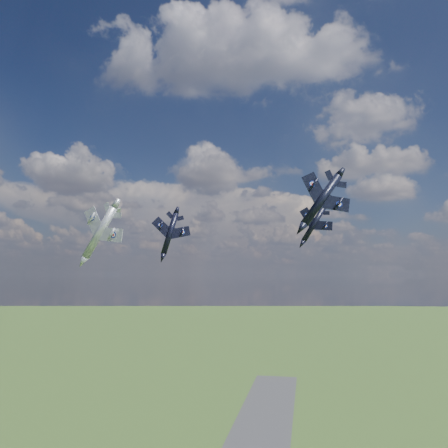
% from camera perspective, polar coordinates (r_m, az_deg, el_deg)
% --- Properties ---
extents(jet_lead_navy, '(13.42, 15.22, 5.04)m').
position_cam_1_polar(jet_lead_navy, '(94.73, -7.08, -1.23)').
color(jet_lead_navy, black).
extents(jet_right_navy, '(12.55, 15.26, 7.82)m').
position_cam_1_polar(jet_right_navy, '(69.82, 12.60, 3.10)').
color(jet_right_navy, black).
extents(jet_high_navy, '(10.21, 13.62, 7.20)m').
position_cam_1_polar(jet_high_navy, '(107.87, 11.63, -0.04)').
color(jet_high_navy, black).
extents(jet_left_silver, '(15.01, 18.70, 9.58)m').
position_cam_1_polar(jet_left_silver, '(92.22, -15.92, -1.04)').
color(jet_left_silver, '#A4A6AF').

